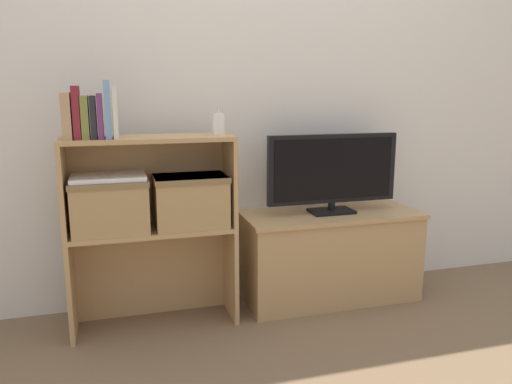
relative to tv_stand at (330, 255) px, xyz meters
name	(u,v)px	position (x,y,z in m)	size (l,w,h in m)	color
ground_plane	(264,322)	(-0.42, -0.18, -0.23)	(16.00, 16.00, 0.00)	brown
wall_back	(241,65)	(-0.42, 0.22, 0.97)	(10.00, 0.05, 2.40)	silver
tv_stand	(330,255)	(0.00, 0.00, 0.00)	(0.91, 0.38, 0.46)	tan
tv	(333,171)	(0.00, 0.00, 0.45)	(0.69, 0.14, 0.40)	black
bookshelf_lower_tier	(153,262)	(-0.91, 0.00, 0.06)	(0.74, 0.26, 0.47)	tan
bookshelf_upper_tier	(149,170)	(-0.91, 0.00, 0.49)	(0.74, 0.26, 0.41)	tan
book_tan	(67,116)	(-1.23, -0.08, 0.74)	(0.04, 0.14, 0.19)	tan
book_maroon	(77,113)	(-1.19, -0.08, 0.76)	(0.03, 0.13, 0.22)	maroon
book_olive	(85,117)	(-1.16, -0.08, 0.74)	(0.03, 0.12, 0.18)	olive
book_charcoal	(93,117)	(-1.13, -0.08, 0.74)	(0.02, 0.12, 0.18)	#232328
book_plum	(100,116)	(-1.10, -0.08, 0.74)	(0.02, 0.14, 0.19)	#6B2D66
book_skyblue	(108,109)	(-1.07, -0.08, 0.77)	(0.03, 0.13, 0.24)	#709ECC
book_ivory	(115,113)	(-1.04, -0.08, 0.75)	(0.02, 0.15, 0.21)	silver
baby_monitor	(218,124)	(-0.60, -0.05, 0.70)	(0.05, 0.03, 0.13)	white
storage_basket_left	(110,204)	(-1.08, -0.07, 0.36)	(0.33, 0.23, 0.23)	tan
storage_basket_right	(191,199)	(-0.73, -0.07, 0.36)	(0.33, 0.23, 0.23)	tan
laptop	(108,177)	(-1.08, -0.07, 0.48)	(0.31, 0.21, 0.02)	white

